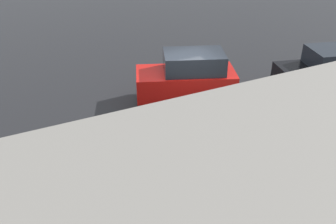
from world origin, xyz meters
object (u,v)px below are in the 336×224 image
(moving_hatchback, at_px, (188,77))
(parked_sedan, at_px, (332,71))
(sign_post, at_px, (80,173))
(pedestrian, at_px, (124,167))
(fire_hydrant, at_px, (143,171))

(moving_hatchback, height_order, parked_sedan, moving_hatchback)
(parked_sedan, xyz_separation_m, sign_post, (11.13, 2.67, 0.58))
(moving_hatchback, xyz_separation_m, pedestrian, (4.20, 4.15, -0.07))
(parked_sedan, bearing_deg, pedestrian, 12.29)
(parked_sedan, height_order, pedestrian, parked_sedan)
(moving_hatchback, height_order, sign_post, sign_post)
(moving_hatchback, distance_m, fire_hydrant, 5.32)
(moving_hatchback, relative_size, parked_sedan, 0.92)
(fire_hydrant, distance_m, pedestrian, 0.88)
(moving_hatchback, xyz_separation_m, sign_post, (5.45, 4.67, 0.55))
(moving_hatchback, bearing_deg, pedestrian, 44.67)
(fire_hydrant, xyz_separation_m, sign_post, (1.90, 0.75, 1.18))
(parked_sedan, xyz_separation_m, fire_hydrant, (9.23, 1.92, -0.60))
(pedestrian, bearing_deg, moving_hatchback, -135.33)
(parked_sedan, bearing_deg, fire_hydrant, 11.73)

